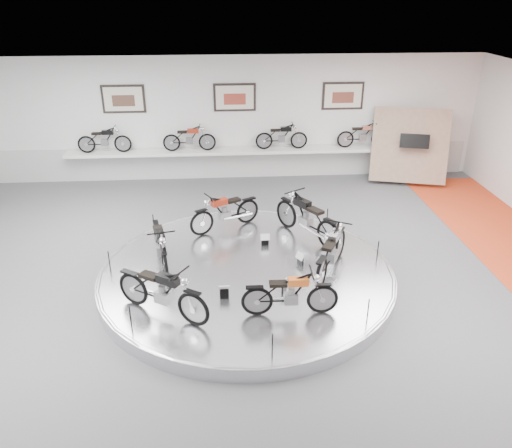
{
  "coord_description": "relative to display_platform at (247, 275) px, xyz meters",
  "views": [
    {
      "loc": [
        -0.46,
        -9.12,
        5.89
      ],
      "look_at": [
        0.23,
        0.6,
        1.24
      ],
      "focal_mm": 35.0,
      "sensor_mm": 36.0,
      "label": 1
    }
  ],
  "objects": [
    {
      "name": "shelf_bike_b",
      "position": [
        -1.5,
        6.4,
        1.27
      ],
      "size": [
        1.22,
        0.43,
        0.73
      ],
      "primitive_type": null,
      "color": "maroon",
      "rests_on": "shelf"
    },
    {
      "name": "floor",
      "position": [
        0.0,
        -0.3,
        -0.15
      ],
      "size": [
        16.0,
        16.0,
        0.0
      ],
      "primitive_type": "plane",
      "color": "#535356",
      "rests_on": "ground"
    },
    {
      "name": "wall_back",
      "position": [
        0.0,
        6.7,
        1.85
      ],
      "size": [
        16.0,
        0.0,
        16.0
      ],
      "primitive_type": "plane",
      "rotation": [
        1.57,
        0.0,
        0.0
      ],
      "color": "silver",
      "rests_on": "floor"
    },
    {
      "name": "ceiling",
      "position": [
        0.0,
        -0.3,
        3.85
      ],
      "size": [
        16.0,
        16.0,
        0.0
      ],
      "primitive_type": "plane",
      "rotation": [
        3.14,
        0.0,
        0.0
      ],
      "color": "white",
      "rests_on": "wall_back"
    },
    {
      "name": "display_platform",
      "position": [
        0.0,
        0.0,
        0.0
      ],
      "size": [
        6.4,
        6.4,
        0.3
      ],
      "primitive_type": "cylinder",
      "color": "silver",
      "rests_on": "floor"
    },
    {
      "name": "bike_c",
      "position": [
        -1.86,
        0.33,
        0.65
      ],
      "size": [
        0.97,
        1.8,
        1.01
      ],
      "primitive_type": null,
      "rotation": [
        0.0,
        0.0,
        4.94
      ],
      "color": "black",
      "rests_on": "display_platform"
    },
    {
      "name": "bike_f",
      "position": [
        1.79,
        -0.27,
        0.67
      ],
      "size": [
        1.38,
        1.85,
        1.04
      ],
      "primitive_type": null,
      "rotation": [
        0.0,
        0.0,
        7.36
      ],
      "color": "#A2A2A7",
      "rests_on": "display_platform"
    },
    {
      "name": "bike_d",
      "position": [
        -1.65,
        -1.55,
        0.67
      ],
      "size": [
        1.82,
        1.47,
        1.03
      ],
      "primitive_type": null,
      "rotation": [
        0.0,
        0.0,
        5.72
      ],
      "color": "black",
      "rests_on": "display_platform"
    },
    {
      "name": "poster_center",
      "position": [
        0.0,
        6.66,
        2.55
      ],
      "size": [
        1.35,
        0.06,
        0.88
      ],
      "primitive_type": "cube",
      "color": "beige",
      "rests_on": "wall_back"
    },
    {
      "name": "dado_band",
      "position": [
        0.0,
        6.68,
        0.4
      ],
      "size": [
        15.68,
        0.04,
        1.1
      ],
      "primitive_type": "cube",
      "color": "#BCBCBA",
      "rests_on": "floor"
    },
    {
      "name": "poster_right",
      "position": [
        3.5,
        6.66,
        2.55
      ],
      "size": [
        1.35,
        0.06,
        0.88
      ],
      "primitive_type": "cube",
      "color": "beige",
      "rests_on": "wall_back"
    },
    {
      "name": "shelf",
      "position": [
        0.0,
        6.4,
        0.85
      ],
      "size": [
        11.0,
        0.55,
        0.1
      ],
      "primitive_type": "cube",
      "color": "silver",
      "rests_on": "wall_back"
    },
    {
      "name": "poster_left",
      "position": [
        -3.5,
        6.66,
        2.55
      ],
      "size": [
        1.35,
        0.06,
        0.88
      ],
      "primitive_type": "cube",
      "color": "beige",
      "rests_on": "wall_back"
    },
    {
      "name": "bike_e",
      "position": [
        0.72,
        -1.71,
        0.6
      ],
      "size": [
        1.55,
        0.57,
        0.91
      ],
      "primitive_type": null,
      "rotation": [
        0.0,
        0.0,
        6.27
      ],
      "color": "#D05B1C",
      "rests_on": "display_platform"
    },
    {
      "name": "bike_a",
      "position": [
        1.54,
        1.41,
        0.71
      ],
      "size": [
        1.59,
        1.95,
        1.11
      ],
      "primitive_type": null,
      "rotation": [
        0.0,
        0.0,
        2.15
      ],
      "color": "black",
      "rests_on": "display_platform"
    },
    {
      "name": "bike_b",
      "position": [
        -0.43,
        2.05,
        0.64
      ],
      "size": [
        1.75,
        1.33,
        0.98
      ],
      "primitive_type": null,
      "rotation": [
        0.0,
        0.0,
        3.65
      ],
      "color": "maroon",
      "rests_on": "display_platform"
    },
    {
      "name": "platform_rim",
      "position": [
        0.0,
        0.0,
        0.12
      ],
      "size": [
        6.4,
        6.4,
        0.1
      ],
      "primitive_type": "torus",
      "color": "#B2B2BA",
      "rests_on": "display_platform"
    },
    {
      "name": "shelf_bike_c",
      "position": [
        1.5,
        6.4,
        1.27
      ],
      "size": [
        1.22,
        0.43,
        0.73
      ],
      "primitive_type": null,
      "color": "black",
      "rests_on": "shelf"
    },
    {
      "name": "shelf_bike_a",
      "position": [
        -4.2,
        6.4,
        1.27
      ],
      "size": [
        1.22,
        0.43,
        0.73
      ],
      "primitive_type": null,
      "color": "black",
      "rests_on": "shelf"
    },
    {
      "name": "shelf_bike_d",
      "position": [
        4.2,
        6.4,
        1.27
      ],
      "size": [
        1.22,
        0.43,
        0.73
      ],
      "primitive_type": null,
      "color": "#A2A2A7",
      "rests_on": "shelf"
    },
    {
      "name": "display_panel",
      "position": [
        5.6,
        5.8,
        1.1
      ],
      "size": [
        2.56,
        1.52,
        2.3
      ],
      "primitive_type": "cube",
      "rotation": [
        -0.35,
        0.0,
        -0.26
      ],
      "color": "tan",
      "rests_on": "floor"
    }
  ]
}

